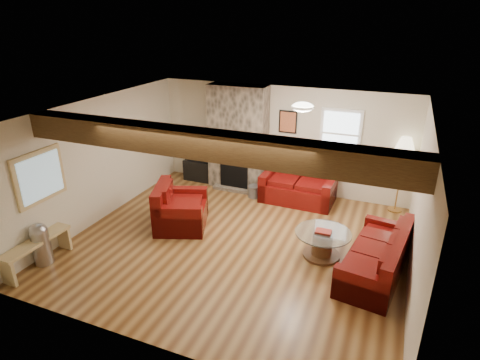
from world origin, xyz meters
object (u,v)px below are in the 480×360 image
at_px(coffee_table, 322,244).
at_px(television, 204,151).
at_px(sofa_three, 376,253).
at_px(armchair_red, 181,206).
at_px(tv_cabinet, 205,170).
at_px(floor_lamp, 405,149).
at_px(loveseat, 298,183).

bearing_deg(coffee_table, television, 145.96).
height_order(sofa_three, armchair_red, armchair_red).
height_order(sofa_three, coffee_table, sofa_three).
height_order(sofa_three, tv_cabinet, sofa_three).
distance_m(coffee_table, tv_cabinet, 4.23).
bearing_deg(floor_lamp, television, -179.75).
bearing_deg(sofa_three, coffee_table, -93.04).
height_order(sofa_three, floor_lamp, floor_lamp).
distance_m(loveseat, floor_lamp, 2.35).
relative_size(coffee_table, television, 1.13).
xyz_separation_m(armchair_red, tv_cabinet, (-0.65, 2.34, -0.18)).
bearing_deg(loveseat, floor_lamp, 9.68).
bearing_deg(floor_lamp, sofa_three, -94.82).
height_order(armchair_red, floor_lamp, floor_lamp).
distance_m(sofa_three, coffee_table, 0.94).
distance_m(sofa_three, armchair_red, 3.77).
bearing_deg(tv_cabinet, armchair_red, -74.39).
relative_size(loveseat, tv_cabinet, 1.53).
xyz_separation_m(loveseat, tv_cabinet, (-2.53, 0.30, -0.17)).
bearing_deg(television, armchair_red, -74.39).
xyz_separation_m(coffee_table, television, (-3.51, 2.37, 0.54)).
bearing_deg(coffee_table, loveseat, 115.36).
height_order(armchair_red, television, television).
bearing_deg(floor_lamp, coffee_table, -115.20).
height_order(television, floor_lamp, floor_lamp).
bearing_deg(loveseat, coffee_table, -63.61).
relative_size(loveseat, floor_lamp, 0.98).
height_order(loveseat, tv_cabinet, loveseat).
height_order(tv_cabinet, floor_lamp, floor_lamp).
bearing_deg(floor_lamp, armchair_red, -149.33).
distance_m(sofa_three, television, 5.11).
xyz_separation_m(tv_cabinet, television, (0.00, 0.00, 0.51)).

